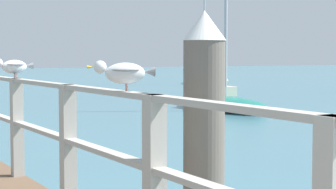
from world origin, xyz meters
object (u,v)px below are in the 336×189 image
(seagull_foreground, at_px, (124,72))
(boat_3, at_px, (206,78))
(dock_piling_near, at_px, (204,159))
(seagull_background, at_px, (14,66))
(boat_1, at_px, (220,100))

(seagull_foreground, height_order, boat_3, boat_3)
(dock_piling_near, relative_size, seagull_foreground, 4.33)
(boat_3, bearing_deg, seagull_background, -115.56)
(dock_piling_near, xyz_separation_m, seagull_foreground, (-0.39, 0.43, 0.58))
(dock_piling_near, bearing_deg, seagull_background, 96.84)
(dock_piling_near, bearing_deg, boat_1, 55.19)
(dock_piling_near, bearing_deg, boat_3, 56.91)
(boat_1, xyz_separation_m, boat_3, (8.50, 13.88, 0.09))
(seagull_background, relative_size, boat_1, 0.08)
(dock_piling_near, relative_size, seagull_background, 4.21)
(dock_piling_near, height_order, seagull_background, dock_piling_near)
(seagull_foreground, xyz_separation_m, boat_1, (9.07, 12.06, -1.28))
(boat_1, bearing_deg, boat_3, -119.77)
(boat_1, bearing_deg, dock_piling_near, 56.90)
(seagull_foreground, relative_size, boat_3, 0.06)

